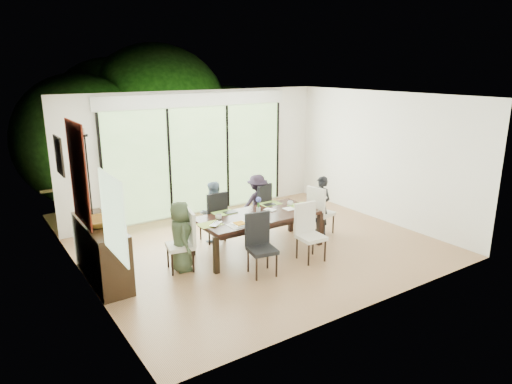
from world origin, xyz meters
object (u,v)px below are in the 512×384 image
chair_far_right (257,207)px  cup_c (290,203)px  vase (258,210)px  chair_near_left (262,245)px  person_left_end (181,236)px  person_far_right (257,203)px  chair_left_end (180,241)px  cup_b (268,212)px  bowl (100,222)px  person_far_left (213,212)px  person_right_end (321,206)px  laptop (218,224)px  sideboard (102,252)px  chair_near_right (311,233)px  chair_far_left (212,216)px  table_top (258,216)px  chair_right_end (322,210)px  cup_a (219,217)px

chair_far_right → cup_c: (0.25, -0.75, 0.22)m
vase → chair_near_left: bearing=-120.9°
person_left_end → person_far_right: bearing=-56.2°
vase → chair_left_end: bearing=-178.2°
cup_b → bowl: bearing=172.8°
chair_near_left → person_far_left: person_far_left is taller
person_left_end → person_right_end: size_ratio=1.00×
chair_left_end → laptop: bearing=92.9°
sideboard → laptop: bearing=-14.2°
chair_near_right → vase: size_ratio=9.17×
chair_far_left → bowl: 2.31m
vase → cup_b: 0.18m
bowl → vase: bearing=-4.3°
chair_near_right → person_far_left: person_far_left is taller
table_top → chair_far_right: bearing=57.1°
chair_far_left → chair_near_right: size_ratio=1.00×
vase → laptop: bearing=-170.5°
person_left_end → sideboard: 1.21m
vase → person_right_end: bearing=-2.0°
chair_far_right → vase: bearing=40.0°
chair_left_end → chair_far_right: (2.05, 0.85, 0.00)m
chair_far_right → sideboard: 3.22m
person_right_end → cup_c: 0.70m
chair_left_end → chair_right_end: 3.00m
chair_right_end → cup_c: size_ratio=8.87×
chair_far_left → person_far_right: bearing=177.8°
person_far_left → vase: 0.94m
table_top → person_far_right: 1.00m
chair_right_end → person_right_end: size_ratio=0.85×
person_far_right → cup_a: size_ratio=10.40×
chair_left_end → bowl: (-1.13, 0.25, 0.48)m
cup_c → bowl: 3.45m
person_right_end → person_far_left: size_ratio=1.00×
person_far_left → person_far_right: size_ratio=1.00×
chair_right_end → chair_near_left: same height
cup_b → sideboard: 2.83m
person_far_left → cup_b: 1.11m
person_far_left → sideboard: (-2.18, -0.48, -0.12)m
chair_near_left → chair_near_right: (1.00, 0.00, 0.00)m
vase → cup_c: size_ratio=0.97×
person_far_right → vase: 0.94m
bowl → chair_far_left: bearing=15.4°
bowl → chair_right_end: bearing=-3.5°
person_right_end → cup_a: bearing=-100.5°
table_top → chair_left_end: 1.51m
laptop → chair_far_left: bearing=30.3°
chair_far_right → cup_a: chair_far_right is taller
chair_far_left → cup_b: bearing=121.2°
table_top → chair_left_end: (-1.50, 0.00, -0.15)m
person_far_left → cup_c: (1.25, -0.73, 0.14)m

